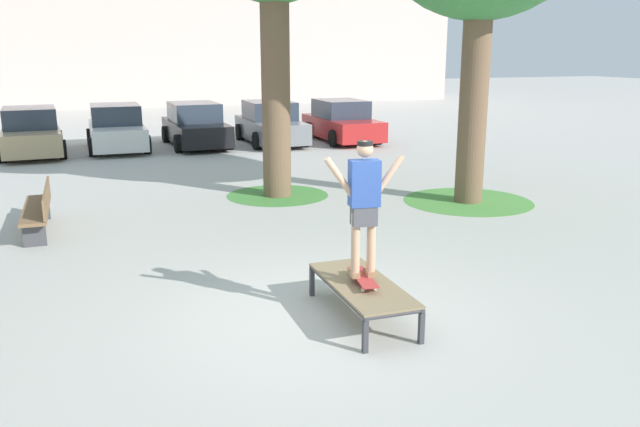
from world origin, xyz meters
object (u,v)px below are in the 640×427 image
skater (364,200)px  car_grey (270,124)px  skate_box (362,286)px  car_white (117,129)px  skateboard (363,278)px  car_tan (31,133)px  car_black (195,126)px  car_red (342,122)px  park_bench (39,208)px

skater → car_grey: bearing=77.8°
skate_box → car_white: car_white is taller
skateboard → car_white: 16.11m
skater → car_tan: bearing=106.2°
car_black → car_red: bearing=-6.6°
skater → park_bench: (-3.95, 5.74, -1.08)m
skater → park_bench: 7.05m
skate_box → car_red: 16.35m
skater → car_grey: size_ratio=0.40×
skate_box → car_tan: size_ratio=0.45×
skateboard → car_black: 15.86m
car_white → park_bench: bearing=-101.2°
car_tan → car_red: bearing=-2.8°
car_tan → car_white: (2.64, 0.24, 0.00)m
car_white → car_black: (2.64, -0.15, 0.00)m
skate_box → car_white: (-1.93, 15.97, 0.28)m
car_white → car_black: 2.64m
skateboard → skater: bearing=81.2°
car_tan → park_bench: size_ratio=1.78×
skate_box → skateboard: size_ratio=2.33×
car_white → car_black: same height
skateboard → car_grey: size_ratio=0.19×
car_grey → car_tan: bearing=178.5°
skateboard → car_red: (5.99, 15.23, 0.15)m
car_tan → car_grey: size_ratio=1.01×
skater → car_red: 16.39m
car_white → car_tan: bearing=-174.8°
car_tan → car_white: bearing=5.2°
skate_box → skater: 1.12m
skateboard → park_bench: 6.97m
car_white → skateboard: bearing=-83.1°
skate_box → car_black: bearing=87.4°
car_tan → car_white: 2.65m
car_grey → car_red: (2.64, -0.32, 0.00)m
car_tan → skateboard: bearing=-73.8°
skater → car_black: (0.71, 15.84, -0.84)m
car_black → car_red: 5.32m
car_red → car_grey: bearing=173.1°
car_black → park_bench: size_ratio=1.77×
skater → car_tan: (-4.57, 15.75, -0.84)m
skate_box → skater: (-0.00, -0.02, 1.12)m
skater → car_white: size_ratio=0.40×
skate_box → skateboard: skateboard is taller
car_white → park_bench: 10.45m
car_tan → car_grey: 7.93m
skate_box → skateboard: 0.12m
skate_box → park_bench: 6.96m
skate_box → car_red: bearing=68.5°
skate_box → car_tan: 16.39m
car_red → park_bench: car_red is taller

